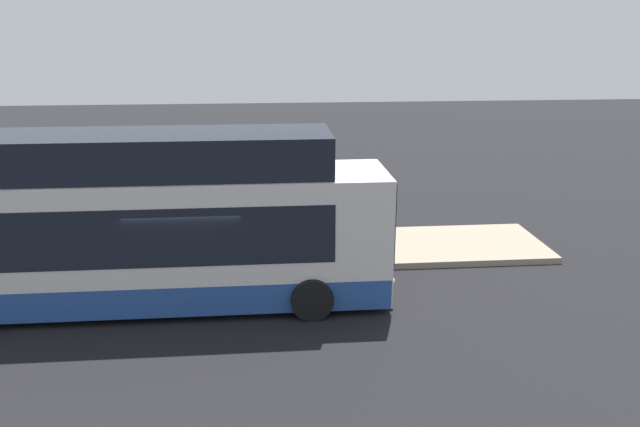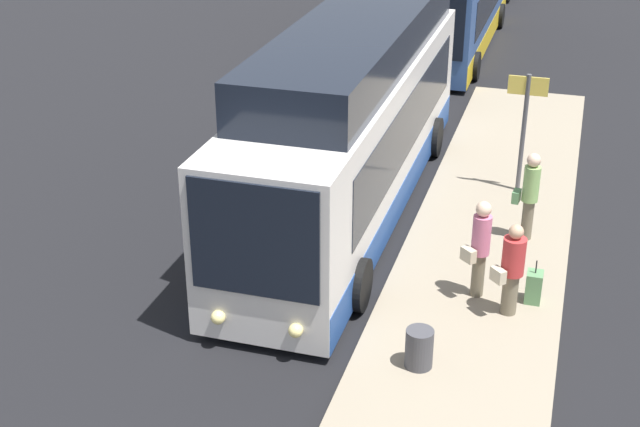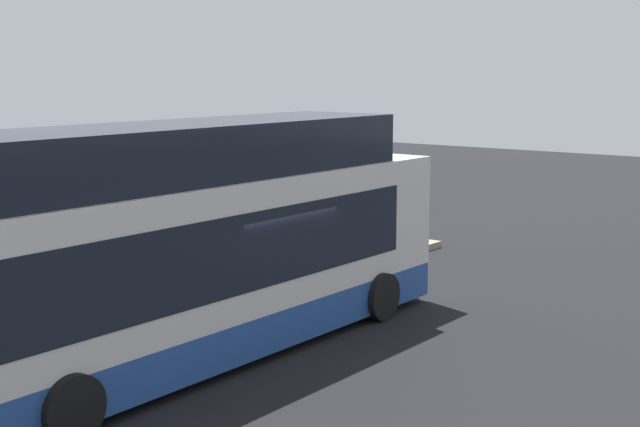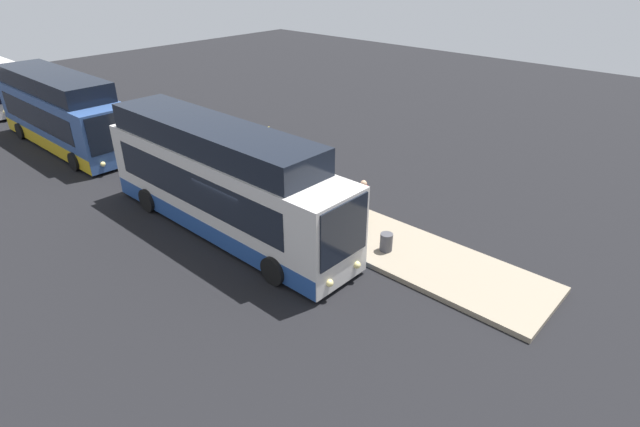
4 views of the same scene
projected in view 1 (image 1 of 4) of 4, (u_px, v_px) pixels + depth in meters
The scene contains 9 objects.
ground at pixel (193, 302), 15.01m from camera, with size 80.00×80.00×0.00m, color black.
platform at pixel (205, 253), 18.01m from camera, with size 20.00×3.15×0.18m.
bus_lead at pixel (135, 230), 14.43m from camera, with size 11.69×2.70×4.10m.
passenger_boarding at pixel (274, 214), 17.92m from camera, with size 0.57×0.56×1.83m.
passenger_waiting at pixel (288, 211), 18.56m from camera, with size 0.63×0.63×1.69m.
passenger_with_bags at pixel (189, 210), 18.31m from camera, with size 0.35×0.52×1.82m.
suitcase at pixel (271, 227), 19.06m from camera, with size 0.33×0.28×0.81m.
sign_post at pixel (102, 192), 17.56m from camera, with size 0.10×0.85×2.67m.
trash_bin at pixel (359, 240), 17.79m from camera, with size 0.44×0.44×0.65m.
Camera 1 is at (1.80, -13.97, 6.40)m, focal length 35.00 mm.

